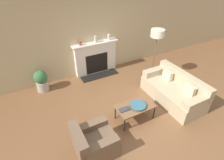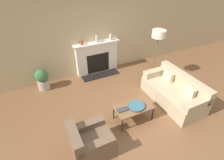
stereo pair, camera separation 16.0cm
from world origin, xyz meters
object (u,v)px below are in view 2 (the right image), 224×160
Objects in this scene: fireplace at (97,58)px; book at (123,110)px; couch at (174,92)px; potted_plant at (42,79)px; mantel_vase_left at (82,43)px; bowl at (136,106)px; armchair_near at (90,142)px; floor_lamp at (158,40)px; mantel_vase_center_right at (111,37)px; coffee_table at (134,107)px; mantel_vase_center_left at (97,39)px.

fireplace is 2.57m from book.
potted_plant is at bearing -124.14° from couch.
mantel_vase_left is at bearing -142.85° from couch.
fireplace is 4.02× the size of bowl.
armchair_near is 3.22× the size of book.
mantel_vase_left reaches higher than fireplace.
floor_lamp is at bearing -59.40° from armchair_near.
fireplace is 0.86m from mantel_vase_center_right.
floor_lamp is 2.38m from mantel_vase_left.
floor_lamp is at bearing 174.06° from couch.
fireplace reaches higher than book.
fireplace reaches higher than armchair_near.
couch is 2.75m from armchair_near.
bowl is at bearing -38.90° from coffee_table.
book is 1.20× the size of mantel_vase_center_left.
book is at bearing -66.93° from armchair_near.
book is (-1.72, -0.11, 0.13)m from couch.
mantel_vase_center_left reaches higher than couch.
potted_plant is (-1.91, -0.22, -0.19)m from fireplace.
mantel_vase_center_left is at bearing 26.51° from fireplace.
couch reaches higher than book.
couch reaches higher than armchair_near.
armchair_near is at bearing -162.39° from coffee_table.
potted_plant is (-0.57, 2.74, 0.07)m from armchair_near.
coffee_table is at bearing 0.58° from book.
bowl is 2.20m from floor_lamp.
fireplace is at bearing 6.42° from potted_plant.
fireplace is 0.92× the size of floor_lamp.
floor_lamp is at bearing -42.12° from mantel_vase_center_left.
book is at bearing -109.25° from mantel_vase_center_right.
armchair_near is at bearing -164.51° from bowl.
book is at bearing -86.33° from couch.
mantel_vase_left reaches higher than couch.
potted_plant is at bearing -174.63° from mantel_vase_center_right.
coffee_table is 2.40× the size of bowl.
potted_plant is at bearing 125.69° from book.
mantel_vase_center_left is 0.50m from mantel_vase_center_right.
mantel_vase_center_right is (-0.95, 1.31, -0.20)m from floor_lamp.
fireplace is 2.80m from couch.
mantel_vase_left is at bearing 178.34° from fireplace.
bowl reaches higher than coffee_table.
book is at bearing -56.35° from potted_plant.
potted_plant is at bearing -170.79° from mantel_vase_left.
floor_lamp reaches higher than book.
couch reaches higher than bowl.
bowl is (-0.01, -2.59, -0.10)m from fireplace.
book is at bearing -98.16° from fireplace.
armchair_near is 3.47m from floor_lamp.
book is 2.83m from mantel_vase_center_right.
fireplace is 1.90× the size of armchair_near.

